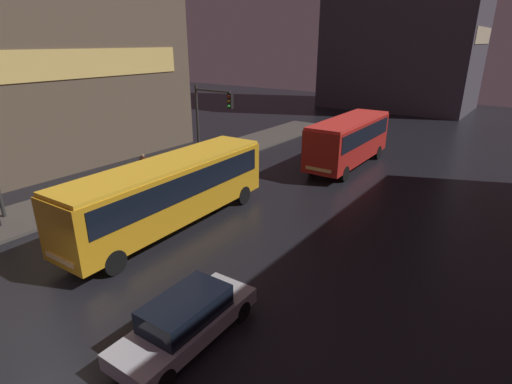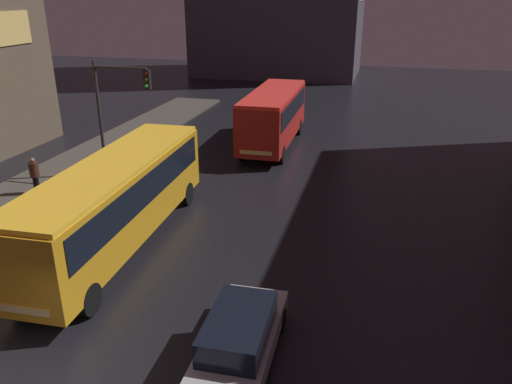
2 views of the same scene
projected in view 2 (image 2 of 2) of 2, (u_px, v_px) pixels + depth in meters
sidewalk_left at (9, 203)px, 22.33m from camera, size 4.00×48.00×0.15m
bus_near at (116, 195)px, 18.07m from camera, size 2.92×11.39×3.26m
bus_far at (273, 113)px, 30.08m from camera, size 2.71×9.17×3.39m
car_taxi at (239, 340)px, 12.49m from camera, size 1.88×4.79×1.48m
pedestrian_mid at (34, 172)px, 22.88m from camera, size 0.60×0.60×1.71m
traffic_light_main at (117, 101)px, 24.04m from camera, size 2.95×0.35×5.87m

